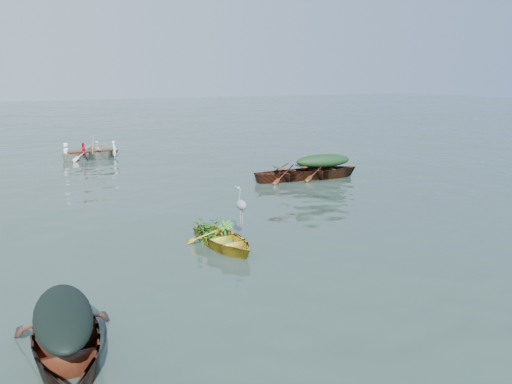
# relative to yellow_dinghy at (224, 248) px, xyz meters

# --- Properties ---
(ground) EXTENTS (140.00, 140.00, 0.00)m
(ground) POSITION_rel_yellow_dinghy_xyz_m (2.01, 1.65, 0.00)
(ground) COLOR #2D3F37
(ground) RESTS_ON ground
(yellow_dinghy) EXTENTS (1.63, 2.97, 0.74)m
(yellow_dinghy) POSITION_rel_yellow_dinghy_xyz_m (0.00, 0.00, 0.00)
(yellow_dinghy) COLOR gold
(yellow_dinghy) RESTS_ON ground
(dark_covered_boat) EXTENTS (1.65, 4.03, 1.01)m
(dark_covered_boat) POSITION_rel_yellow_dinghy_xyz_m (-3.88, -3.42, 0.00)
(dark_covered_boat) COLOR #4B1F11
(dark_covered_boat) RESTS_ON ground
(green_tarp_boat) EXTENTS (4.27, 1.83, 0.95)m
(green_tarp_boat) POSITION_rel_yellow_dinghy_xyz_m (6.64, 5.79, 0.00)
(green_tarp_boat) COLOR #472710
(green_tarp_boat) RESTS_ON ground
(open_wooden_boat) EXTENTS (4.01, 1.49, 0.89)m
(open_wooden_boat) POSITION_rel_yellow_dinghy_xyz_m (5.25, 5.98, 0.00)
(open_wooden_boat) COLOR #562915
(open_wooden_boat) RESTS_ON ground
(rowed_boat) EXTENTS (3.76, 1.15, 0.87)m
(rowed_boat) POSITION_rel_yellow_dinghy_xyz_m (-0.95, 14.54, 0.00)
(rowed_boat) COLOR beige
(rowed_boat) RESTS_ON ground
(dark_tarp_cover) EXTENTS (0.90, 2.22, 0.40)m
(dark_tarp_cover) POSITION_rel_yellow_dinghy_xyz_m (-3.88, -3.42, 0.70)
(dark_tarp_cover) COLOR black
(dark_tarp_cover) RESTS_ON dark_covered_boat
(green_tarp_cover) EXTENTS (2.35, 1.01, 0.52)m
(green_tarp_cover) POSITION_rel_yellow_dinghy_xyz_m (6.64, 5.79, 0.74)
(green_tarp_cover) COLOR #163618
(green_tarp_cover) RESTS_ON green_tarp_boat
(thwart_benches) EXTENTS (2.01, 0.87, 0.04)m
(thwart_benches) POSITION_rel_yellow_dinghy_xyz_m (5.25, 5.98, 0.46)
(thwart_benches) COLOR #4B2D11
(thwart_benches) RESTS_ON open_wooden_boat
(heron) EXTENTS (0.34, 0.44, 0.92)m
(heron) POSITION_rel_yellow_dinghy_xyz_m (0.54, 0.13, 0.83)
(heron) COLOR gray
(heron) RESTS_ON yellow_dinghy
(dinghy_weeds) EXTENTS (0.82, 0.99, 0.60)m
(dinghy_weeds) POSITION_rel_yellow_dinghy_xyz_m (-0.05, 0.55, 0.67)
(dinghy_weeds) COLOR #25661A
(dinghy_weeds) RESTS_ON yellow_dinghy
(rowers) EXTENTS (2.64, 1.03, 0.76)m
(rowers) POSITION_rel_yellow_dinghy_xyz_m (-0.95, 14.54, 0.81)
(rowers) COLOR white
(rowers) RESTS_ON rowed_boat
(oars) EXTENTS (0.61, 2.60, 0.06)m
(oars) POSITION_rel_yellow_dinghy_xyz_m (-0.95, 14.54, 0.46)
(oars) COLOR olive
(oars) RESTS_ON rowed_boat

